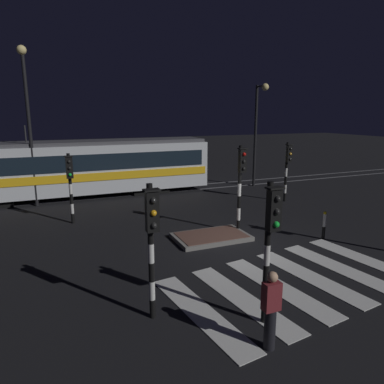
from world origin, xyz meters
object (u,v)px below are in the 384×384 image
Objects in this scene: traffic_light_corner_far_right at (288,163)px; street_lamp_trackside_left at (28,110)px; traffic_light_median_centre at (241,176)px; pedestrian_waiting_at_kerb at (271,310)px; traffic_light_kerb_mid_left at (270,233)px; traffic_light_corner_far_left at (70,178)px; tram at (74,168)px; traffic_light_corner_near_left at (152,233)px; bollard_island_edge at (324,225)px; street_lamp_trackside_right at (258,122)px.

street_lamp_trackside_left reaches higher than traffic_light_corner_far_right.
traffic_light_corner_far_right is at bearing 35.37° from traffic_light_median_centre.
traffic_light_kerb_mid_left is at bearing 59.60° from pedestrian_waiting_at_kerb.
tram reaches higher than traffic_light_corner_far_left.
traffic_light_corner_far_left is 11.18m from traffic_light_corner_far_right.
traffic_light_median_centre is (2.72, 5.88, 0.13)m from traffic_light_kerb_mid_left.
traffic_light_median_centre reaches higher than traffic_light_corner_far_left.
tram is at bearing 121.60° from traffic_light_median_centre.
traffic_light_kerb_mid_left is 15.22m from tram.
traffic_light_corner_near_left is (-2.33, 1.21, -0.06)m from traffic_light_kerb_mid_left.
traffic_light_median_centre is 11.13m from street_lamp_trackside_left.
bollard_island_edge is (10.27, -9.59, -4.35)m from street_lamp_trackside_left.
traffic_light_kerb_mid_left is at bearing -70.00° from street_lamp_trackside_left.
pedestrian_waiting_at_kerb reaches higher than bollard_island_edge.
street_lamp_trackside_left is 15.51m from pedestrian_waiting_at_kerb.
traffic_light_corner_near_left reaches higher than pedestrian_waiting_at_kerb.
traffic_light_corner_far_left reaches higher than pedestrian_waiting_at_kerb.
traffic_light_kerb_mid_left is 1.08× the size of traffic_light_corner_far_left.
traffic_light_corner_near_left is at bearing 152.64° from traffic_light_kerb_mid_left.
traffic_light_corner_far_left is at bearing 105.91° from pedestrian_waiting_at_kerb.
traffic_light_kerb_mid_left reaches higher than pedestrian_waiting_at_kerb.
tram is 14.21× the size of bollard_island_edge.
traffic_light_corner_near_left is 0.50× the size of street_lamp_trackside_right.
pedestrian_waiting_at_kerb is at bearing -128.74° from traffic_light_corner_far_right.
traffic_light_corner_far_right reaches higher than traffic_light_corner_far_left.
traffic_light_corner_near_left is 13.76m from tram.
street_lamp_trackside_left is 4.58× the size of pedestrian_waiting_at_kerb.
street_lamp_trackside_left is 13.46m from street_lamp_trackside_right.
traffic_light_median_centre is 2.08× the size of pedestrian_waiting_at_kerb.
traffic_light_median_centre is 0.45× the size of street_lamp_trackside_left.
street_lamp_trackside_right is 11.70m from tram.
traffic_light_median_centre is 1.14× the size of traffic_light_corner_far_left.
street_lamp_trackside_left is (-12.67, 4.10, 2.76)m from traffic_light_corner_far_right.
pedestrian_waiting_at_kerb is (4.49, -14.29, -4.03)m from street_lamp_trackside_left.
traffic_light_corner_far_left is at bearing 109.37° from traffic_light_kerb_mid_left.
tram is (-11.36, 1.29, -2.47)m from street_lamp_trackside_right.
traffic_light_median_centre is 7.29m from traffic_light_corner_far_left.
bollard_island_edge is at bearing 39.15° from pedestrian_waiting_at_kerb.
traffic_light_corner_far_left is at bearing 97.36° from traffic_light_corner_near_left.
street_lamp_trackside_left is (-2.60, 12.34, 2.76)m from traffic_light_corner_near_left.
traffic_light_kerb_mid_left is at bearing -143.46° from bollard_island_edge.
bollard_island_edge is at bearing -108.11° from street_lamp_trackside_right.
street_lamp_trackside_right is (8.51, 13.65, 2.01)m from traffic_light_kerb_mid_left.
traffic_light_corner_near_left is at bearing -160.25° from bollard_island_edge.
traffic_light_corner_near_left is 16.63m from street_lamp_trackside_right.
street_lamp_trackside_right is 0.42× the size of tram.
traffic_light_corner_near_left is at bearing -82.64° from traffic_light_corner_far_left.
traffic_light_kerb_mid_left is 16.21m from street_lamp_trackside_right.
traffic_light_median_centre is 9.87m from street_lamp_trackside_right.
street_lamp_trackside_right is 17.28m from pedestrian_waiting_at_kerb.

